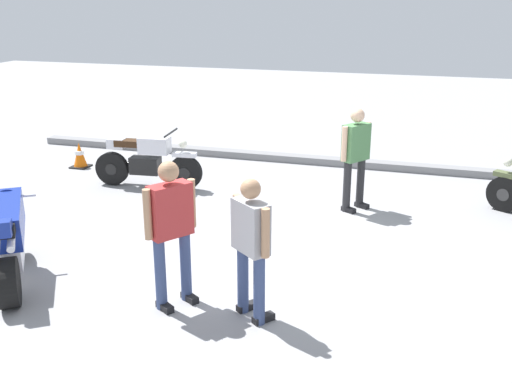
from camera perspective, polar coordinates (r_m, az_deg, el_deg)
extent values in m
plane|color=gray|center=(8.64, 2.25, -5.46)|extent=(40.00, 40.00, 0.00)
cube|color=gray|center=(12.87, 7.41, 2.90)|extent=(14.00, 0.30, 0.15)
cylinder|color=black|center=(11.19, -6.78, 1.84)|extent=(0.65, 0.18, 0.64)
cylinder|color=black|center=(11.70, -13.57, 2.19)|extent=(0.65, 0.18, 0.64)
cylinder|color=black|center=(11.19, -6.78, 1.84)|extent=(0.24, 0.16, 0.22)
cylinder|color=black|center=(11.70, -13.57, 2.19)|extent=(0.24, 0.16, 0.22)
cube|color=black|center=(11.42, -10.51, 2.52)|extent=(0.58, 0.33, 0.32)
cube|color=silver|center=(11.24, -9.68, 4.43)|extent=(0.59, 0.37, 0.30)
cube|color=silver|center=(11.09, -6.85, 3.57)|extent=(0.45, 0.20, 0.08)
cube|color=#382314|center=(11.40, -11.81, 4.60)|extent=(0.62, 0.32, 0.12)
cube|color=silver|center=(11.53, -13.19, 4.55)|extent=(0.34, 0.25, 0.18)
cylinder|color=black|center=(11.73, -12.03, 2.60)|extent=(0.57, 0.16, 0.16)
cylinder|color=black|center=(11.08, -8.14, 5.62)|extent=(0.11, 0.70, 0.04)
sphere|color=silver|center=(11.05, -7.01, 4.58)|extent=(0.16, 0.16, 0.16)
cylinder|color=black|center=(8.83, -22.04, -4.21)|extent=(0.47, 0.58, 0.60)
cylinder|color=black|center=(7.60, -22.56, -8.00)|extent=(0.53, 0.62, 0.60)
cylinder|color=silver|center=(8.83, -22.04, -4.21)|extent=(0.27, 0.28, 0.21)
cylinder|color=silver|center=(7.60, -22.56, -8.00)|extent=(0.27, 0.28, 0.21)
cube|color=silver|center=(8.13, -22.39, -5.46)|extent=(0.55, 0.62, 0.32)
cube|color=navy|center=(8.12, -22.67, -2.46)|extent=(0.86, 1.02, 0.57)
cone|color=navy|center=(8.57, -22.58, -0.33)|extent=(0.48, 0.49, 0.39)
cube|color=black|center=(7.72, -22.92, -3.00)|extent=(0.56, 0.64, 0.12)
cube|color=navy|center=(7.42, -23.14, -3.24)|extent=(0.38, 0.41, 0.23)
cylinder|color=silver|center=(7.52, -22.34, -4.32)|extent=(0.30, 0.38, 0.17)
cylinder|color=silver|center=(8.43, -22.65, -0.50)|extent=(0.60, 0.43, 0.04)
sphere|color=silver|center=(8.66, -22.51, -0.48)|extent=(0.16, 0.16, 0.16)
cylinder|color=black|center=(10.85, 22.69, -0.16)|extent=(0.60, 0.43, 0.60)
cylinder|color=#333333|center=(10.85, 22.69, -0.16)|extent=(0.27, 0.26, 0.21)
cube|color=#515B38|center=(10.76, 22.91, 1.51)|extent=(0.46, 0.36, 0.08)
sphere|color=silver|center=(10.71, 22.93, 2.66)|extent=(0.16, 0.16, 0.16)
cylinder|color=#384772|center=(7.01, -9.12, -7.76)|extent=(0.18, 0.18, 0.87)
cube|color=black|center=(7.15, -8.71, -10.77)|extent=(0.27, 0.23, 0.08)
cylinder|color=#384772|center=(7.17, -6.73, -7.03)|extent=(0.18, 0.18, 0.87)
cube|color=black|center=(7.30, -6.36, -9.99)|extent=(0.27, 0.23, 0.08)
cube|color=#B23333|center=(6.80, -8.19, -1.74)|extent=(0.46, 0.53, 0.62)
cylinder|color=tan|center=(6.66, -10.32, -2.13)|extent=(0.12, 0.12, 0.58)
cylinder|color=tan|center=(6.93, -6.15, -1.08)|extent=(0.12, 0.12, 0.58)
sphere|color=tan|center=(6.65, -8.37, 1.95)|extent=(0.24, 0.24, 0.24)
cylinder|color=#384772|center=(6.63, 0.31, -9.37)|extent=(0.18, 0.18, 0.82)
cube|color=black|center=(6.84, 0.72, -11.97)|extent=(0.24, 0.27, 0.08)
cylinder|color=#384772|center=(6.87, -1.26, -8.33)|extent=(0.18, 0.18, 0.82)
cube|color=black|center=(7.07, -0.83, -10.87)|extent=(0.24, 0.27, 0.08)
cube|color=#99999E|center=(6.46, -0.51, -3.33)|extent=(0.50, 0.46, 0.58)
cylinder|color=tan|center=(6.24, 0.92, -3.96)|extent=(0.13, 0.13, 0.55)
cylinder|color=tan|center=(6.66, -1.84, -2.47)|extent=(0.13, 0.13, 0.55)
sphere|color=tan|center=(6.31, -0.52, 0.30)|extent=(0.22, 0.22, 0.22)
cylinder|color=#262628|center=(10.07, 8.68, 0.50)|extent=(0.18, 0.18, 0.86)
cube|color=black|center=(10.16, 8.83, -1.68)|extent=(0.27, 0.23, 0.08)
cylinder|color=#262628|center=(10.31, 9.94, 0.87)|extent=(0.18, 0.18, 0.86)
cube|color=black|center=(10.40, 10.07, -1.25)|extent=(0.27, 0.23, 0.08)
cube|color=#4C7F4C|center=(9.99, 9.54, 4.70)|extent=(0.45, 0.53, 0.61)
cylinder|color=#D8AD8C|center=(9.78, 8.44, 4.56)|extent=(0.12, 0.12, 0.57)
cylinder|color=#D8AD8C|center=(10.20, 10.60, 5.03)|extent=(0.12, 0.12, 0.57)
sphere|color=#D8AD8C|center=(9.89, 9.67, 7.24)|extent=(0.23, 0.23, 0.23)
cube|color=black|center=(13.15, -16.39, 2.36)|extent=(0.36, 0.36, 0.03)
cone|color=orange|center=(13.08, -16.50, 3.47)|extent=(0.28, 0.28, 0.50)
cylinder|color=white|center=(13.07, -16.51, 3.64)|extent=(0.19, 0.19, 0.08)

